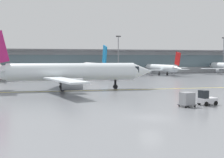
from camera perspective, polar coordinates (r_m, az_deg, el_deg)
The scene contains 10 objects.
ground_plane at distance 34.70m, azimuth 7.24°, elevation -7.07°, with size 400.00×400.00×0.00m, color slate.
taxiway_centreline_stripe at distance 61.62m, azimuth -6.96°, elevation -2.18°, with size 110.00×0.36×0.01m, color yellow.
terminal_concourse at distance 121.71m, azimuth -10.84°, elevation 3.18°, with size 220.99×11.00×9.60m.
gate_airplane_3 at distance 103.84m, azimuth -3.36°, elevation 2.09°, with size 28.90×31.01×10.29m.
gate_airplane_4 at distance 115.89m, azimuth 9.10°, elevation 1.99°, with size 23.80×25.71×8.51m.
taxiing_regional_jet at distance 63.26m, azimuth -7.74°, elevation 1.20°, with size 35.70×33.03×11.82m.
baggage_tug at distance 45.08m, azimuth 16.97°, elevation -3.49°, with size 2.76×1.90×2.10m.
cargo_dolly_lead at distance 42.93m, azimuth 13.66°, elevation -3.58°, with size 2.29×1.85×1.94m.
apron_light_mast_2 at distance 117.57m, azimuth 1.17°, elevation 4.74°, with size 1.80×0.36×14.67m.
apron_light_mast_3 at distance 143.20m, azimuth 19.83°, elevation 4.48°, with size 1.80×0.36×15.13m.
Camera 1 is at (-14.34, -30.88, 6.70)m, focal length 49.66 mm.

